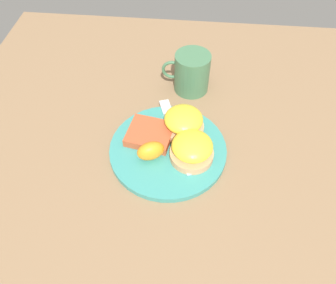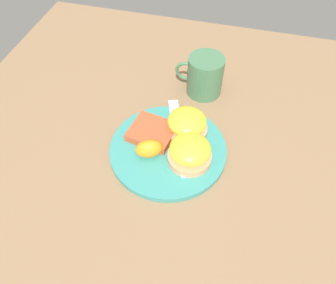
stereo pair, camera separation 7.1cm
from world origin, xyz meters
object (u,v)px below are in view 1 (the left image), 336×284
object	(u,v)px
sandwich_benedict_left	(192,149)
cup	(191,73)
orange_wedge	(151,151)
sandwich_benedict_right	(183,122)
fork	(174,129)
hashbrown_patty	(150,134)

from	to	relation	value
sandwich_benedict_left	cup	distance (m)	0.24
orange_wedge	cup	world-z (taller)	cup
sandwich_benedict_left	sandwich_benedict_right	world-z (taller)	same
fork	cup	world-z (taller)	cup
sandwich_benedict_right	hashbrown_patty	world-z (taller)	sandwich_benedict_right
hashbrown_patty	sandwich_benedict_right	bearing A→B (deg)	-160.31
orange_wedge	hashbrown_patty	bearing A→B (deg)	-80.34
hashbrown_patty	orange_wedge	distance (m)	0.06
sandwich_benedict_left	sandwich_benedict_right	xyz separation A→B (m)	(0.02, -0.07, 0.00)
sandwich_benedict_right	orange_wedge	xyz separation A→B (m)	(0.06, 0.08, -0.01)
orange_wedge	fork	bearing A→B (deg)	-116.99
orange_wedge	fork	distance (m)	0.09
sandwich_benedict_right	hashbrown_patty	xyz separation A→B (m)	(0.07, 0.03, -0.02)
hashbrown_patty	orange_wedge	size ratio (longest dim) A/B	1.65
cup	hashbrown_patty	bearing A→B (deg)	66.53
sandwich_benedict_left	fork	distance (m)	0.09
sandwich_benedict_left	fork	size ratio (longest dim) A/B	0.43
sandwich_benedict_left	hashbrown_patty	size ratio (longest dim) A/B	0.96
sandwich_benedict_left	cup	xyz separation A→B (m)	(0.01, -0.24, 0.01)
orange_wedge	sandwich_benedict_left	bearing A→B (deg)	-174.27
sandwich_benedict_left	orange_wedge	world-z (taller)	sandwich_benedict_left
sandwich_benedict_left	orange_wedge	bearing A→B (deg)	5.73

